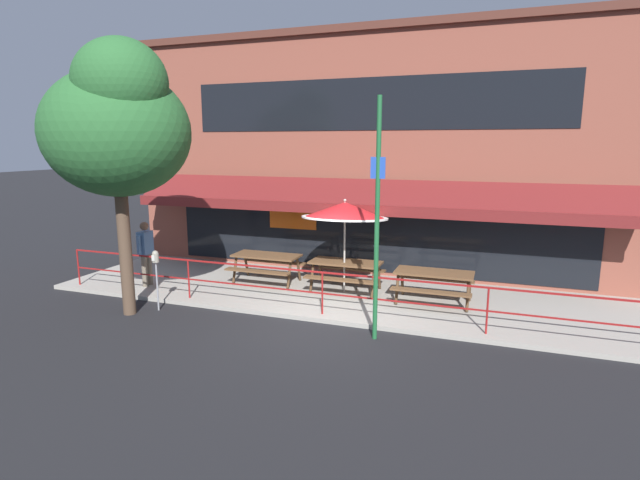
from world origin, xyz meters
The scene contains 12 objects.
ground_plane centered at (0.00, 0.00, 0.00)m, with size 120.00×120.00×0.00m, color black.
patio_deck centered at (0.00, 2.00, 0.05)m, with size 15.00×4.00×0.10m, color #9E998E.
restaurant_building centered at (0.00, 4.22, 3.46)m, with size 15.00×1.60×6.97m.
patio_railing centered at (0.00, 0.30, 0.80)m, with size 13.84×0.04×0.97m.
picnic_table_left centered at (-2.29, 2.24, 0.71)m, with size 1.80×1.42×0.76m.
picnic_table_centre centered at (-0.04, 2.20, 0.71)m, with size 1.80×1.42×0.76m.
picnic_table_right centered at (2.20, 1.92, 0.71)m, with size 1.80×1.42×0.76m.
patio_umbrella_centre centered at (-0.04, 2.08, 2.18)m, with size 2.14×2.14×2.38m.
pedestrian_walking centered at (-5.13, 0.86, 1.06)m, with size 0.26×0.62×1.71m.
parking_meter_near centered at (-3.76, -0.49, 1.15)m, with size 0.15×0.16×1.42m.
street_sign_pole centered at (1.37, -0.45, 2.40)m, with size 0.28×0.09×4.68m.
street_tree_curbside centered at (-4.14, -0.96, 4.21)m, with size 3.22×2.89×5.89m.
Camera 1 is at (3.54, -9.62, 3.81)m, focal length 28.00 mm.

